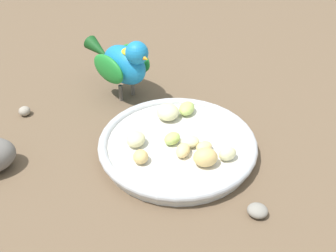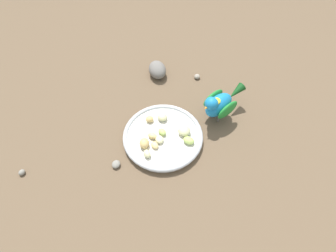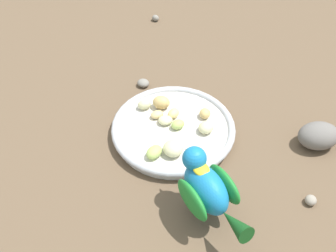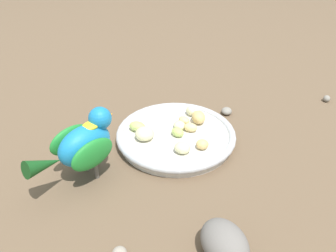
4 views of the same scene
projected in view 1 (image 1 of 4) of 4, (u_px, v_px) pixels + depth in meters
ground_plane at (184, 141)px, 0.61m from camera, size 4.00×4.00×0.00m
feeding_bowl at (177, 144)px, 0.58m from camera, size 0.24×0.24×0.03m
apple_piece_0 at (229, 153)px, 0.54m from camera, size 0.03×0.03×0.02m
apple_piece_1 at (204, 147)px, 0.56m from camera, size 0.03×0.02×0.01m
apple_piece_2 at (190, 141)px, 0.57m from camera, size 0.04×0.03×0.02m
apple_piece_3 at (172, 138)px, 0.57m from camera, size 0.03×0.02×0.02m
apple_piece_4 at (183, 150)px, 0.55m from camera, size 0.03×0.03×0.02m
apple_piece_5 at (187, 108)px, 0.64m from camera, size 0.04×0.04×0.02m
apple_piece_6 at (141, 157)px, 0.54m from camera, size 0.03×0.03×0.02m
apple_piece_7 at (136, 139)px, 0.57m from camera, size 0.04×0.04×0.02m
apple_piece_8 at (168, 112)px, 0.62m from camera, size 0.05×0.05×0.03m
apple_piece_9 at (205, 157)px, 0.53m from camera, size 0.04×0.04×0.03m
parrot at (123, 62)px, 0.68m from camera, size 0.08×0.17×0.12m
pebble_0 at (25, 111)px, 0.67m from camera, size 0.03×0.03×0.02m
pebble_2 at (257, 211)px, 0.48m from camera, size 0.03×0.04×0.02m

